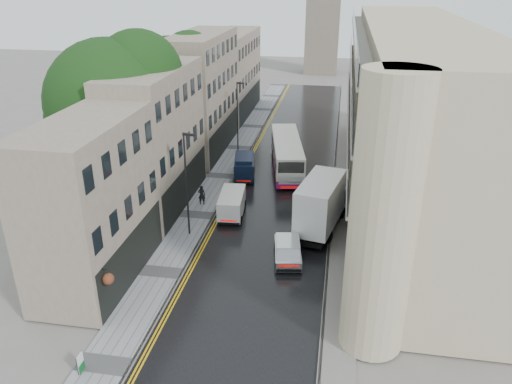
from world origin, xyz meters
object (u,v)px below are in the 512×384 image
(tree_near, at_px, (113,124))
(estate_sign, at_px, (80,363))
(white_van, at_px, (219,212))
(navy_van, at_px, (235,171))
(pedestrian, at_px, (202,195))
(cream_bus, at_px, (276,166))
(lamp_post_near, at_px, (187,186))
(lamp_post_far, at_px, (238,118))
(white_lorry, at_px, (301,211))
(silver_hatchback, at_px, (276,260))
(tree_far, at_px, (171,95))

(tree_near, xyz_separation_m, estate_sign, (5.78, -18.00, -6.35))
(white_van, distance_m, estate_sign, 16.57)
(navy_van, distance_m, pedestrian, 5.33)
(cream_bus, height_order, estate_sign, cream_bus)
(navy_van, distance_m, estate_sign, 24.32)
(lamp_post_near, bearing_deg, lamp_post_far, 101.21)
(tree_near, height_order, white_lorry, tree_near)
(silver_hatchback, height_order, lamp_post_near, lamp_post_near)
(cream_bus, xyz_separation_m, navy_van, (-3.62, -1.03, -0.37))
(white_lorry, bearing_deg, estate_sign, -109.28)
(tree_near, bearing_deg, lamp_post_far, 65.02)
(pedestrian, xyz_separation_m, lamp_post_far, (0.27, 13.35, 2.84))
(tree_near, distance_m, white_lorry, 15.95)
(white_lorry, xyz_separation_m, lamp_post_near, (-8.00, -1.02, 1.83))
(navy_van, bearing_deg, estate_sign, -105.14)
(tree_near, relative_size, navy_van, 3.13)
(cream_bus, relative_size, estate_sign, 11.72)
(tree_near, xyz_separation_m, white_van, (8.60, -1.68, -5.98))
(silver_hatchback, bearing_deg, white_lorry, 67.76)
(tree_far, relative_size, pedestrian, 7.55)
(lamp_post_near, height_order, lamp_post_far, lamp_post_near)
(navy_van, distance_m, lamp_post_near, 10.54)
(cream_bus, bearing_deg, pedestrian, -141.59)
(tree_far, distance_m, navy_van, 11.60)
(white_lorry, bearing_deg, silver_hatchback, -91.63)
(white_van, bearing_deg, navy_van, 87.98)
(lamp_post_near, bearing_deg, white_lorry, 17.96)
(cream_bus, xyz_separation_m, white_van, (-3.22, -8.91, -0.56))
(tree_near, relative_size, tree_far, 1.11)
(lamp_post_far, bearing_deg, pedestrian, -84.12)
(tree_far, distance_m, lamp_post_far, 7.07)
(cream_bus, xyz_separation_m, lamp_post_far, (-5.06, 7.28, 2.26))
(navy_van, distance_m, lamp_post_far, 8.83)
(tree_far, height_order, silver_hatchback, tree_far)
(white_van, relative_size, lamp_post_near, 0.54)
(lamp_post_far, bearing_deg, white_van, -76.45)
(lamp_post_near, bearing_deg, silver_hatchback, -16.74)
(pedestrian, bearing_deg, lamp_post_near, 92.07)
(tree_near, bearing_deg, silver_hatchback, -28.39)
(white_lorry, distance_m, pedestrian, 9.42)
(tree_near, xyz_separation_m, lamp_post_near, (6.92, -3.89, -3.00))
(navy_van, relative_size, estate_sign, 4.73)
(white_van, height_order, lamp_post_far, lamp_post_far)
(lamp_post_near, xyz_separation_m, lamp_post_far, (-0.16, 18.39, -0.16))
(white_van, xyz_separation_m, navy_van, (-0.40, 7.87, 0.19))
(white_lorry, bearing_deg, tree_far, 144.55)
(tree_near, distance_m, lamp_post_far, 16.31)
(tree_near, bearing_deg, lamp_post_near, -29.32)
(white_lorry, distance_m, white_van, 6.53)
(white_lorry, bearing_deg, white_van, -178.79)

